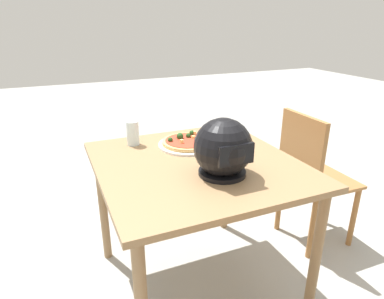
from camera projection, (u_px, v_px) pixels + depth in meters
ground_plane at (196, 283)px, 1.95m from camera, size 14.00×14.00×0.00m
dining_table at (196, 178)px, 1.71m from camera, size 0.96×1.01×0.77m
pizza_plate at (188, 144)px, 1.88m from camera, size 0.33×0.33×0.01m
pizza at (188, 141)px, 1.88m from camera, size 0.29×0.29×0.05m
motorcycle_helmet at (223, 149)px, 1.49m from camera, size 0.26×0.26×0.26m
drinking_glass at (133, 133)px, 1.88m from camera, size 0.07×0.07×0.14m
chair_side at (310, 173)px, 2.16m from camera, size 0.41×0.41×0.90m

